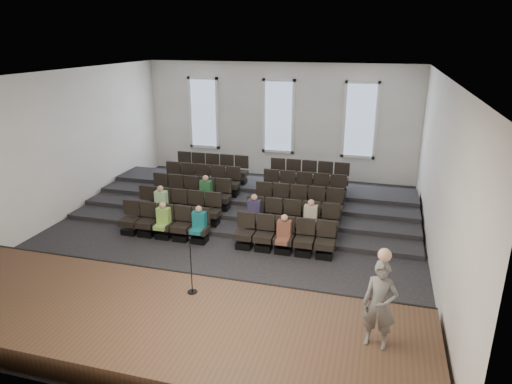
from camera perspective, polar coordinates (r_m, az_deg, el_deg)
ground at (r=14.56m, az=-3.50°, el=-5.62°), size 14.00×14.00×0.00m
ceiling at (r=13.29m, az=-3.94°, el=14.43°), size 12.00×14.00×0.02m
wall_back at (r=20.32m, az=2.86°, el=8.87°), size 12.00×0.04×5.00m
wall_front at (r=7.87m, az=-20.89°, el=-9.19°), size 12.00×0.04×5.00m
wall_left at (r=16.66m, az=-23.75°, el=5.04°), size 0.04×14.00×5.00m
wall_right at (r=13.09m, az=22.06°, el=1.81°), size 0.04×14.00×5.00m
stage at (r=10.38m, az=-13.03°, el=-15.56°), size 11.80×3.60×0.50m
stage_lip at (r=11.71m, az=-8.91°, el=-10.99°), size 11.80×0.06×0.52m
risers at (r=17.29m, az=-0.11°, el=-0.82°), size 11.80×4.80×0.60m
seating_rows at (r=15.66m, az=-1.72°, el=-1.10°), size 6.80×4.70×1.67m
windows at (r=20.22m, az=2.83°, el=9.40°), size 8.44×0.10×3.24m
audience at (r=14.45m, az=-4.07°, el=-2.45°), size 5.45×2.64×1.10m
speaker at (r=8.91m, az=15.20°, el=-13.47°), size 0.69×0.52×1.74m
mic_stand at (r=10.55m, az=-8.06°, el=-10.38°), size 0.23×0.23×1.39m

